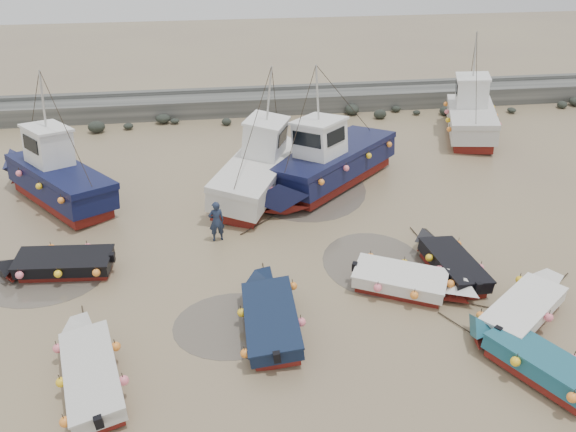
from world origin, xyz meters
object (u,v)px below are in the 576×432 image
at_px(dinghy_5, 410,280).
at_px(dinghy_0, 91,366).
at_px(dinghy_1, 272,313).
at_px(dinghy_3, 529,305).
at_px(cabin_boat_2, 328,163).
at_px(cabin_boat_3, 472,113).
at_px(person, 218,240).
at_px(cabin_boat_1, 258,165).
at_px(dinghy_2, 531,357).
at_px(dinghy_6, 448,260).
at_px(dinghy_4, 55,262).
at_px(cabin_boat_0, 52,175).

bearing_deg(dinghy_5, dinghy_0, -47.33).
xyz_separation_m(dinghy_1, dinghy_5, (5.26, 1.14, 0.01)).
distance_m(dinghy_3, cabin_boat_2, 12.30).
relative_size(cabin_boat_3, person, 5.01).
bearing_deg(cabin_boat_1, dinghy_2, -39.31).
xyz_separation_m(dinghy_6, cabin_boat_3, (7.35, 14.46, 0.81)).
bearing_deg(dinghy_4, cabin_boat_3, -56.07).
xyz_separation_m(dinghy_0, dinghy_4, (-2.31, 6.04, 0.01)).
relative_size(dinghy_2, dinghy_5, 1.00).
bearing_deg(dinghy_5, cabin_boat_0, -95.90).
xyz_separation_m(dinghy_1, cabin_boat_2, (4.08, 10.47, 0.77)).
distance_m(dinghy_0, cabin_boat_2, 15.65).
height_order(dinghy_6, cabin_boat_1, cabin_boat_1).
height_order(dinghy_2, dinghy_4, same).
bearing_deg(dinghy_1, cabin_boat_0, 131.73).
bearing_deg(cabin_boat_1, dinghy_0, -92.69).
height_order(cabin_boat_1, person, cabin_boat_1).
height_order(cabin_boat_0, person, cabin_boat_0).
bearing_deg(dinghy_3, cabin_boat_3, 125.08).
distance_m(dinghy_6, person, 9.61).
xyz_separation_m(dinghy_0, dinghy_1, (5.64, 1.77, 0.00)).
distance_m(dinghy_6, cabin_boat_3, 16.24).
bearing_deg(cabin_boat_2, person, 85.91).
bearing_deg(dinghy_0, dinghy_1, 2.34).
bearing_deg(dinghy_1, dinghy_3, -4.43).
distance_m(dinghy_2, cabin_boat_2, 14.20).
xyz_separation_m(dinghy_0, cabin_boat_2, (9.73, 12.24, 0.77)).
bearing_deg(cabin_boat_1, dinghy_4, -119.34).
height_order(dinghy_4, cabin_boat_1, cabin_boat_1).
height_order(dinghy_1, person, dinghy_1).
bearing_deg(cabin_boat_3, dinghy_2, -89.45).
distance_m(dinghy_0, dinghy_1, 5.91).
relative_size(dinghy_1, dinghy_6, 1.10).
bearing_deg(dinghy_2, cabin_boat_1, 87.68).
distance_m(dinghy_2, person, 13.07).
xyz_separation_m(cabin_boat_0, cabin_boat_3, (23.88, 5.85, 0.01)).
height_order(cabin_boat_0, cabin_boat_2, same).
relative_size(dinghy_0, cabin_boat_2, 0.68).
xyz_separation_m(dinghy_5, cabin_boat_3, (9.28, 15.56, 0.81)).
distance_m(dinghy_2, dinghy_6, 5.52).
distance_m(dinghy_1, cabin_boat_1, 10.68).
xyz_separation_m(dinghy_0, person, (3.98, 7.71, -0.54)).
relative_size(cabin_boat_0, person, 4.49).
bearing_deg(person, cabin_boat_3, -155.76).
bearing_deg(dinghy_5, dinghy_3, 88.83).
height_order(dinghy_3, cabin_boat_3, cabin_boat_3).
xyz_separation_m(dinghy_5, dinghy_6, (1.93, 1.10, -0.00)).
height_order(dinghy_0, dinghy_6, same).
height_order(dinghy_2, dinghy_5, same).
bearing_deg(cabin_boat_1, person, -91.59).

